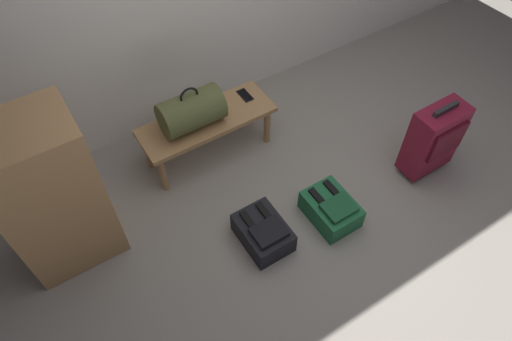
{
  "coord_description": "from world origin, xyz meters",
  "views": [
    {
      "loc": [
        -1.43,
        -1.16,
        2.75
      ],
      "look_at": [
        -0.36,
        0.53,
        0.25
      ],
      "focal_mm": 32.63,
      "sensor_mm": 36.0,
      "label": 1
    }
  ],
  "objects_px": {
    "cell_phone": "(245,95)",
    "side_cabinet": "(51,196)",
    "bench": "(207,124)",
    "backpack_dark": "(263,232)",
    "duffel_bag_olive": "(191,111)",
    "suitcase_upright_burgundy": "(434,139)",
    "backpack_green": "(331,209)"
  },
  "relations": [
    {
      "from": "cell_phone",
      "to": "backpack_green",
      "type": "xyz_separation_m",
      "value": [
        0.06,
        -1.03,
        -0.28
      ]
    },
    {
      "from": "cell_phone",
      "to": "side_cabinet",
      "type": "bearing_deg",
      "value": -168.66
    },
    {
      "from": "backpack_green",
      "to": "duffel_bag_olive",
      "type": "bearing_deg",
      "value": 118.36
    },
    {
      "from": "duffel_bag_olive",
      "to": "backpack_dark",
      "type": "xyz_separation_m",
      "value": [
        0.03,
        -0.88,
        -0.41
      ]
    },
    {
      "from": "duffel_bag_olive",
      "to": "backpack_green",
      "type": "bearing_deg",
      "value": -61.64
    },
    {
      "from": "duffel_bag_olive",
      "to": "bench",
      "type": "bearing_deg",
      "value": 0.0
    },
    {
      "from": "suitcase_upright_burgundy",
      "to": "side_cabinet",
      "type": "distance_m",
      "value": 2.54
    },
    {
      "from": "backpack_green",
      "to": "side_cabinet",
      "type": "bearing_deg",
      "value": 154.9
    },
    {
      "from": "backpack_green",
      "to": "bench",
      "type": "bearing_deg",
      "value": 113.27
    },
    {
      "from": "duffel_bag_olive",
      "to": "backpack_green",
      "type": "distance_m",
      "value": 1.18
    },
    {
      "from": "bench",
      "to": "backpack_dark",
      "type": "bearing_deg",
      "value": -95.01
    },
    {
      "from": "cell_phone",
      "to": "suitcase_upright_burgundy",
      "type": "relative_size",
      "value": 0.23
    },
    {
      "from": "backpack_green",
      "to": "side_cabinet",
      "type": "height_order",
      "value": "side_cabinet"
    },
    {
      "from": "bench",
      "to": "suitcase_upright_burgundy",
      "type": "bearing_deg",
      "value": -37.9
    },
    {
      "from": "backpack_dark",
      "to": "side_cabinet",
      "type": "height_order",
      "value": "side_cabinet"
    },
    {
      "from": "backpack_dark",
      "to": "side_cabinet",
      "type": "distance_m",
      "value": 1.32
    },
    {
      "from": "suitcase_upright_burgundy",
      "to": "backpack_green",
      "type": "xyz_separation_m",
      "value": [
        -0.86,
        0.02,
        -0.23
      ]
    },
    {
      "from": "bench",
      "to": "duffel_bag_olive",
      "type": "bearing_deg",
      "value": 180.0
    },
    {
      "from": "backpack_green",
      "to": "backpack_dark",
      "type": "distance_m",
      "value": 0.5
    },
    {
      "from": "duffel_bag_olive",
      "to": "suitcase_upright_burgundy",
      "type": "relative_size",
      "value": 0.7
    },
    {
      "from": "side_cabinet",
      "to": "duffel_bag_olive",
      "type": "bearing_deg",
      "value": 13.15
    },
    {
      "from": "duffel_bag_olive",
      "to": "backpack_dark",
      "type": "bearing_deg",
      "value": -88.08
    },
    {
      "from": "backpack_green",
      "to": "side_cabinet",
      "type": "relative_size",
      "value": 0.35
    },
    {
      "from": "bench",
      "to": "backpack_dark",
      "type": "distance_m",
      "value": 0.91
    },
    {
      "from": "duffel_bag_olive",
      "to": "side_cabinet",
      "type": "height_order",
      "value": "side_cabinet"
    },
    {
      "from": "suitcase_upright_burgundy",
      "to": "side_cabinet",
      "type": "bearing_deg",
      "value": 162.69
    },
    {
      "from": "bench",
      "to": "side_cabinet",
      "type": "height_order",
      "value": "side_cabinet"
    },
    {
      "from": "duffel_bag_olive",
      "to": "cell_phone",
      "type": "xyz_separation_m",
      "value": [
        0.47,
        0.06,
        -0.13
      ]
    },
    {
      "from": "bench",
      "to": "cell_phone",
      "type": "xyz_separation_m",
      "value": [
        0.36,
        0.06,
        0.06
      ]
    },
    {
      "from": "duffel_bag_olive",
      "to": "suitcase_upright_burgundy",
      "type": "distance_m",
      "value": 1.71
    },
    {
      "from": "duffel_bag_olive",
      "to": "backpack_dark",
      "type": "distance_m",
      "value": 0.97
    },
    {
      "from": "duffel_bag_olive",
      "to": "backpack_green",
      "type": "height_order",
      "value": "duffel_bag_olive"
    }
  ]
}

